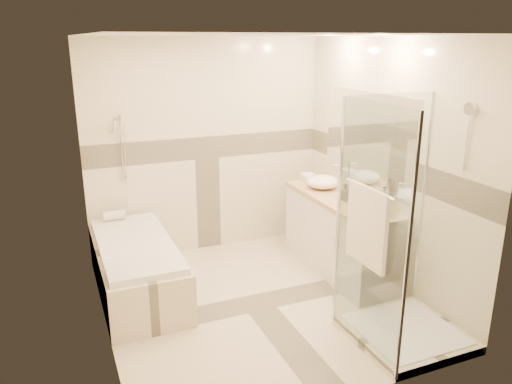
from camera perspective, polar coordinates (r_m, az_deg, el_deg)
name	(u,v)px	position (r m, az deg, el deg)	size (l,w,h in m)	color
room	(262,178)	(4.54, 0.64, 1.64)	(2.82, 3.02, 2.52)	beige
bathtub	(137,265)	(5.17, -13.47, -8.11)	(0.75, 1.70, 0.56)	beige
vanity	(341,235)	(5.53, 9.68, -4.84)	(0.58, 1.62, 0.85)	silver
shower_enclosure	(393,284)	(4.40, 15.36, -10.06)	(0.96, 0.93, 2.04)	beige
vessel_sink_near	(323,182)	(5.68, 7.63, 1.17)	(0.37, 0.37, 0.15)	white
vessel_sink_far	(367,204)	(4.98, 12.62, -1.32)	(0.39, 0.39, 0.16)	white
faucet_near	(339,173)	(5.77, 9.52, 2.16)	(0.11, 0.03, 0.27)	silver
faucet_far	(386,195)	(5.09, 14.67, -0.28)	(0.10, 0.03, 0.25)	silver
amenity_bottle_a	(348,194)	(5.24, 10.53, -0.23)	(0.07, 0.07, 0.16)	black
amenity_bottle_b	(345,192)	(5.30, 10.14, 0.01)	(0.13, 0.13, 0.17)	black
folded_towels	(309,178)	(5.95, 6.11, 1.61)	(0.15, 0.25, 0.08)	white
rolled_towel	(114,216)	(5.69, -15.90, -2.60)	(0.10, 0.10, 0.23)	white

